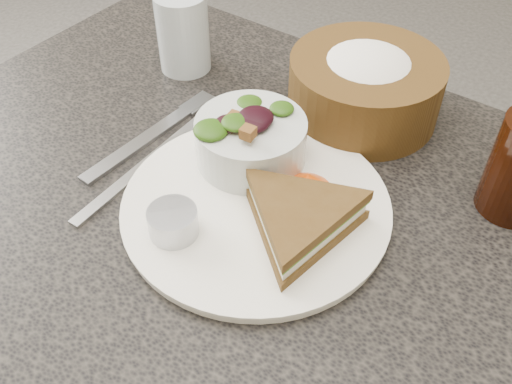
{
  "coord_description": "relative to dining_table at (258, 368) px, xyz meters",
  "views": [
    {
      "loc": [
        0.26,
        -0.37,
        1.23
      ],
      "look_at": [
        -0.0,
        -0.0,
        0.78
      ],
      "focal_mm": 40.0,
      "sensor_mm": 36.0,
      "label": 1
    }
  ],
  "objects": [
    {
      "name": "dining_table",
      "position": [
        0.0,
        0.0,
        0.0
      ],
      "size": [
        1.0,
        0.7,
        0.75
      ],
      "primitive_type": "cube",
      "color": "black",
      "rests_on": "floor"
    },
    {
      "name": "dinner_plate",
      "position": [
        -0.0,
        -0.0,
        0.38
      ],
      "size": [
        0.3,
        0.3,
        0.01
      ],
      "primitive_type": "cylinder",
      "color": "white",
      "rests_on": "dining_table"
    },
    {
      "name": "sandwich",
      "position": [
        0.06,
        -0.01,
        0.41
      ],
      "size": [
        0.23,
        0.23,
        0.04
      ],
      "primitive_type": null,
      "rotation": [
        0.0,
        0.0,
        -0.69
      ],
      "color": "#4C3618",
      "rests_on": "dinner_plate"
    },
    {
      "name": "salad_bowl",
      "position": [
        -0.05,
        0.05,
        0.43
      ],
      "size": [
        0.14,
        0.14,
        0.08
      ],
      "primitive_type": null,
      "rotation": [
        0.0,
        0.0,
        -0.07
      ],
      "color": "silver",
      "rests_on": "dinner_plate"
    },
    {
      "name": "dressing_ramekin",
      "position": [
        -0.05,
        -0.09,
        0.4
      ],
      "size": [
        0.06,
        0.06,
        0.03
      ],
      "primitive_type": "cylinder",
      "rotation": [
        0.0,
        0.0,
        0.14
      ],
      "color": "#A4A6AC",
      "rests_on": "dinner_plate"
    },
    {
      "name": "orange_wedge",
      "position": [
        0.04,
        0.05,
        0.4
      ],
      "size": [
        0.09,
        0.09,
        0.03
      ],
      "primitive_type": "cone",
      "rotation": [
        0.0,
        0.0,
        0.73
      ],
      "color": "#F14D06",
      "rests_on": "dinner_plate"
    },
    {
      "name": "fork",
      "position": [
        -0.19,
        0.01,
        0.38
      ],
      "size": [
        0.03,
        0.2,
        0.01
      ],
      "primitive_type": "cube",
      "rotation": [
        0.0,
        0.0,
        -0.05
      ],
      "color": "#9B9DA4",
      "rests_on": "dining_table"
    },
    {
      "name": "knife",
      "position": [
        -0.16,
        -0.03,
        0.38
      ],
      "size": [
        0.02,
        0.23,
        0.0
      ],
      "primitive_type": "cube",
      "rotation": [
        0.0,
        0.0,
        0.03
      ],
      "color": "#B1B1B4",
      "rests_on": "dining_table"
    },
    {
      "name": "bread_basket",
      "position": [
        0.01,
        0.23,
        0.43
      ],
      "size": [
        0.26,
        0.26,
        0.11
      ],
      "primitive_type": null,
      "rotation": [
        0.0,
        0.0,
        0.39
      ],
      "color": "#483013",
      "rests_on": "dining_table"
    },
    {
      "name": "water_glass",
      "position": [
        -0.26,
        0.18,
        0.43
      ],
      "size": [
        0.08,
        0.08,
        0.11
      ],
      "primitive_type": "cylinder",
      "rotation": [
        0.0,
        0.0,
        -0.01
      ],
      "color": "silver",
      "rests_on": "dining_table"
    }
  ]
}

